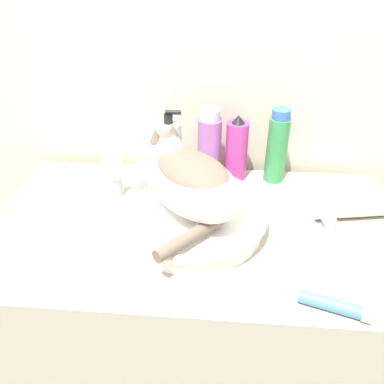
{
  "coord_description": "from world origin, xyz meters",
  "views": [
    {
      "loc": [
        0.06,
        -0.49,
        1.47
      ],
      "look_at": [
        -0.01,
        0.26,
        0.97
      ],
      "focal_mm": 38.0,
      "sensor_mm": 36.0,
      "label": 1
    }
  ],
  "objects_px": {
    "cream_tube": "(336,306)",
    "faucet": "(117,177)",
    "cat": "(190,179)",
    "mouthwash_bottle": "(209,145)",
    "soap_pump_bottle": "(169,149)",
    "spray_bottle_trigger": "(236,150)",
    "shampoo_bottle_tall": "(277,147)",
    "hair_dryer": "(349,203)"
  },
  "relations": [
    {
      "from": "soap_pump_bottle",
      "to": "hair_dryer",
      "type": "xyz_separation_m",
      "value": [
        0.46,
        -0.15,
        -0.05
      ]
    },
    {
      "from": "spray_bottle_trigger",
      "to": "cat",
      "type": "bearing_deg",
      "value": -115.29
    },
    {
      "from": "soap_pump_bottle",
      "to": "faucet",
      "type": "bearing_deg",
      "value": -127.55
    },
    {
      "from": "faucet",
      "to": "cream_tube",
      "type": "xyz_separation_m",
      "value": [
        0.48,
        -0.31,
        -0.06
      ]
    },
    {
      "from": "cat",
      "to": "hair_dryer",
      "type": "distance_m",
      "value": 0.4
    },
    {
      "from": "cream_tube",
      "to": "faucet",
      "type": "bearing_deg",
      "value": 146.88
    },
    {
      "from": "shampoo_bottle_tall",
      "to": "cream_tube",
      "type": "xyz_separation_m",
      "value": [
        0.08,
        -0.46,
        -0.09
      ]
    },
    {
      "from": "faucet",
      "to": "hair_dryer",
      "type": "xyz_separation_m",
      "value": [
        0.57,
        -0.01,
        -0.04
      ]
    },
    {
      "from": "mouthwash_bottle",
      "to": "cat",
      "type": "bearing_deg",
      "value": -98.34
    },
    {
      "from": "cream_tube",
      "to": "soap_pump_bottle",
      "type": "bearing_deg",
      "value": 128.65
    },
    {
      "from": "shampoo_bottle_tall",
      "to": "hair_dryer",
      "type": "bearing_deg",
      "value": -42.75
    },
    {
      "from": "soap_pump_bottle",
      "to": "shampoo_bottle_tall",
      "type": "bearing_deg",
      "value": 0.0
    },
    {
      "from": "soap_pump_bottle",
      "to": "spray_bottle_trigger",
      "type": "bearing_deg",
      "value": 0.0
    },
    {
      "from": "spray_bottle_trigger",
      "to": "cream_tube",
      "type": "xyz_separation_m",
      "value": [
        0.18,
        -0.46,
        -0.07
      ]
    },
    {
      "from": "shampoo_bottle_tall",
      "to": "cream_tube",
      "type": "height_order",
      "value": "shampoo_bottle_tall"
    },
    {
      "from": "cat",
      "to": "hair_dryer",
      "type": "relative_size",
      "value": 1.72
    },
    {
      "from": "soap_pump_bottle",
      "to": "cream_tube",
      "type": "xyz_separation_m",
      "value": [
        0.37,
        -0.46,
        -0.07
      ]
    },
    {
      "from": "shampoo_bottle_tall",
      "to": "cream_tube",
      "type": "relative_size",
      "value": 1.56
    },
    {
      "from": "shampoo_bottle_tall",
      "to": "hair_dryer",
      "type": "xyz_separation_m",
      "value": [
        0.17,
        -0.15,
        -0.07
      ]
    },
    {
      "from": "soap_pump_bottle",
      "to": "cream_tube",
      "type": "relative_size",
      "value": 1.46
    },
    {
      "from": "cat",
      "to": "mouthwash_bottle",
      "type": "distance_m",
      "value": 0.23
    },
    {
      "from": "hair_dryer",
      "to": "shampoo_bottle_tall",
      "type": "bearing_deg",
      "value": 127.0
    },
    {
      "from": "shampoo_bottle_tall",
      "to": "spray_bottle_trigger",
      "type": "xyz_separation_m",
      "value": [
        -0.11,
        0.0,
        -0.01
      ]
    },
    {
      "from": "shampoo_bottle_tall",
      "to": "cream_tube",
      "type": "bearing_deg",
      "value": -80.52
    },
    {
      "from": "spray_bottle_trigger",
      "to": "faucet",
      "type": "bearing_deg",
      "value": -153.68
    },
    {
      "from": "mouthwash_bottle",
      "to": "cream_tube",
      "type": "relative_size",
      "value": 1.51
    },
    {
      "from": "faucet",
      "to": "spray_bottle_trigger",
      "type": "xyz_separation_m",
      "value": [
        0.3,
        0.15,
        0.01
      ]
    },
    {
      "from": "faucet",
      "to": "shampoo_bottle_tall",
      "type": "xyz_separation_m",
      "value": [
        0.4,
        0.15,
        0.03
      ]
    },
    {
      "from": "cream_tube",
      "to": "cat",
      "type": "bearing_deg",
      "value": 141.23
    },
    {
      "from": "shampoo_bottle_tall",
      "to": "hair_dryer",
      "type": "height_order",
      "value": "shampoo_bottle_tall"
    },
    {
      "from": "faucet",
      "to": "soap_pump_bottle",
      "type": "distance_m",
      "value": 0.19
    },
    {
      "from": "shampoo_bottle_tall",
      "to": "mouthwash_bottle",
      "type": "bearing_deg",
      "value": 180.0
    },
    {
      "from": "soap_pump_bottle",
      "to": "spray_bottle_trigger",
      "type": "xyz_separation_m",
      "value": [
        0.18,
        0.0,
        0.01
      ]
    },
    {
      "from": "mouthwash_bottle",
      "to": "soap_pump_bottle",
      "type": "relative_size",
      "value": 1.03
    },
    {
      "from": "cat",
      "to": "cream_tube",
      "type": "xyz_separation_m",
      "value": [
        0.29,
        -0.23,
        -0.12
      ]
    },
    {
      "from": "cat",
      "to": "hair_dryer",
      "type": "height_order",
      "value": "cat"
    },
    {
      "from": "spray_bottle_trigger",
      "to": "cream_tube",
      "type": "relative_size",
      "value": 1.41
    },
    {
      "from": "cat",
      "to": "soap_pump_bottle",
      "type": "bearing_deg",
      "value": -22.45
    },
    {
      "from": "cat",
      "to": "faucet",
      "type": "distance_m",
      "value": 0.21
    },
    {
      "from": "mouthwash_bottle",
      "to": "cream_tube",
      "type": "xyz_separation_m",
      "value": [
        0.26,
        -0.46,
        -0.08
      ]
    },
    {
      "from": "mouthwash_bottle",
      "to": "hair_dryer",
      "type": "xyz_separation_m",
      "value": [
        0.35,
        -0.15,
        -0.06
      ]
    },
    {
      "from": "faucet",
      "to": "mouthwash_bottle",
      "type": "relative_size",
      "value": 0.71
    }
  ]
}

